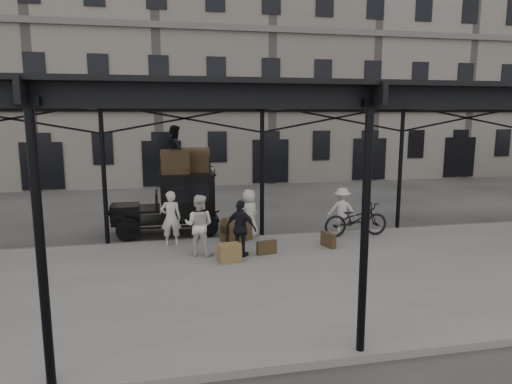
% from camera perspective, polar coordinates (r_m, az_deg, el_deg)
% --- Properties ---
extents(ground, '(120.00, 120.00, 0.00)m').
position_cam_1_polar(ground, '(13.67, 2.59, -8.11)').
color(ground, '#383533').
rests_on(ground, ground).
extents(platform, '(28.00, 8.00, 0.15)m').
position_cam_1_polar(platform, '(11.82, 5.05, -10.65)').
color(platform, slate).
rests_on(platform, ground).
extents(canopy, '(22.50, 9.00, 4.74)m').
position_cam_1_polar(canopy, '(11.36, 4.98, 11.78)').
color(canopy, black).
rests_on(canopy, ground).
extents(building_frontage, '(64.00, 8.00, 14.00)m').
position_cam_1_polar(building_frontage, '(30.90, -5.93, 14.87)').
color(building_frontage, slate).
rests_on(building_frontage, ground).
extents(taxi, '(3.65, 1.55, 2.18)m').
position_cam_1_polar(taxi, '(16.18, -9.72, -1.04)').
color(taxi, black).
rests_on(taxi, ground).
extents(porter_left, '(0.64, 0.43, 1.71)m').
position_cam_1_polar(porter_left, '(14.35, -10.60, -3.24)').
color(porter_left, beige).
rests_on(porter_left, platform).
extents(porter_midleft, '(1.04, 0.93, 1.77)m').
position_cam_1_polar(porter_midleft, '(13.25, -7.14, -4.11)').
color(porter_midleft, silver).
rests_on(porter_midleft, platform).
extents(porter_centre, '(0.94, 0.87, 1.61)m').
position_cam_1_polar(porter_centre, '(15.01, -0.87, -2.70)').
color(porter_centre, beige).
rests_on(porter_centre, platform).
extents(porter_official, '(1.00, 0.91, 1.64)m').
position_cam_1_polar(porter_official, '(13.02, -1.88, -4.58)').
color(porter_official, black).
rests_on(porter_official, platform).
extents(porter_right, '(1.15, 0.90, 1.55)m').
position_cam_1_polar(porter_right, '(15.95, 10.71, -2.24)').
color(porter_right, beige).
rests_on(porter_right, platform).
extents(bicycle, '(2.21, 0.79, 1.16)m').
position_cam_1_polar(bicycle, '(15.57, 12.38, -3.33)').
color(bicycle, black).
rests_on(bicycle, platform).
extents(porter_roof, '(0.64, 0.81, 1.64)m').
position_cam_1_polar(porter_roof, '(15.85, -10.01, 5.28)').
color(porter_roof, black).
rests_on(porter_roof, taxi).
extents(steamer_trunk_roof_near, '(0.97, 0.63, 0.69)m').
position_cam_1_polar(steamer_trunk_roof_near, '(15.74, -10.12, 3.52)').
color(steamer_trunk_roof_near, '#483A21').
rests_on(steamer_trunk_roof_near, taxi).
extents(steamer_trunk_roof_far, '(1.06, 0.76, 0.71)m').
position_cam_1_polar(steamer_trunk_roof_far, '(16.23, -7.52, 3.79)').
color(steamer_trunk_roof_far, '#483A21').
rests_on(steamer_trunk_roof_far, taxi).
extents(steamer_trunk_platform, '(1.07, 0.92, 0.67)m').
position_cam_1_polar(steamer_trunk_platform, '(14.77, -2.49, -4.80)').
color(steamer_trunk_platform, '#483A21').
rests_on(steamer_trunk_platform, platform).
extents(wicker_hamper, '(0.65, 0.52, 0.50)m').
position_cam_1_polar(wicker_hamper, '(12.72, -3.36, -7.60)').
color(wicker_hamper, olive).
rests_on(wicker_hamper, platform).
extents(suitcase_upright, '(0.32, 0.62, 0.45)m').
position_cam_1_polar(suitcase_upright, '(14.24, 9.02, -5.92)').
color(suitcase_upright, '#483A21').
rests_on(suitcase_upright, platform).
extents(suitcase_flat, '(0.62, 0.27, 0.40)m').
position_cam_1_polar(suitcase_flat, '(13.37, 1.35, -6.95)').
color(suitcase_flat, '#483A21').
rests_on(suitcase_flat, platform).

